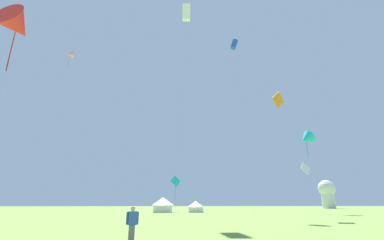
% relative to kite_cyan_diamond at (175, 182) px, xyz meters
% --- Properties ---
extents(kite_cyan_diamond, '(2.78, 1.90, 8.35)m').
position_rel_kite_cyan_diamond_xyz_m(kite_cyan_diamond, '(0.00, 0.00, 0.00)').
color(kite_cyan_diamond, '#1EB7CC').
rests_on(kite_cyan_diamond, ground).
extents(kite_cyan_delta, '(3.92, 3.43, 16.49)m').
position_rel_kite_cyan_diamond_xyz_m(kite_cyan_delta, '(26.78, -12.99, 7.97)').
color(kite_cyan_delta, '#1EB7CC').
rests_on(kite_cyan_delta, ground).
extents(kite_pink_delta, '(2.73, 3.54, 36.88)m').
position_rel_kite_cyan_diamond_xyz_m(kite_pink_delta, '(-25.91, -7.04, 29.05)').
color(kite_pink_delta, pink).
rests_on(kite_pink_delta, ground).
extents(kite_orange_diamond, '(2.89, 1.91, 18.47)m').
position_rel_kite_cyan_diamond_xyz_m(kite_orange_diamond, '(15.05, -27.80, 10.28)').
color(kite_orange_diamond, orange).
rests_on(kite_orange_diamond, ground).
extents(kite_white_diamond, '(3.69, 2.80, 9.76)m').
position_rel_kite_cyan_diamond_xyz_m(kite_white_diamond, '(25.47, -13.78, 1.70)').
color(kite_white_diamond, white).
rests_on(kite_white_diamond, ground).
extents(kite_red_delta, '(3.72, 4.01, 20.12)m').
position_rel_kite_cyan_diamond_xyz_m(kite_red_delta, '(-16.45, -41.61, 11.54)').
color(kite_red_delta, red).
rests_on(kite_red_delta, ground).
extents(kite_white_box, '(1.60, 2.69, 33.38)m').
position_rel_kite_cyan_diamond_xyz_m(kite_white_box, '(0.69, -28.32, 25.22)').
color(kite_white_box, white).
rests_on(kite_white_box, ground).
extents(kite_blue_box, '(1.80, 2.59, 31.08)m').
position_rel_kite_cyan_diamond_xyz_m(kite_blue_box, '(9.97, -22.77, 23.29)').
color(kite_blue_box, blue).
rests_on(kite_blue_box, ground).
extents(person_spectator, '(0.57, 0.34, 1.73)m').
position_rel_kite_cyan_diamond_xyz_m(person_spectator, '(-3.03, -51.22, -5.89)').
color(person_spectator, '#565B66').
rests_on(person_spectator, ground).
extents(festival_tent_center, '(4.91, 4.91, 3.19)m').
position_rel_kite_cyan_diamond_xyz_m(festival_tent_center, '(-2.71, -4.02, -4.97)').
color(festival_tent_center, white).
rests_on(festival_tent_center, ground).
extents(festival_tent_right, '(3.71, 3.71, 2.41)m').
position_rel_kite_cyan_diamond_xyz_m(festival_tent_right, '(4.46, -4.02, -5.40)').
color(festival_tent_right, white).
rests_on(festival_tent_right, ground).
extents(observatory_dome, '(6.40, 6.40, 10.80)m').
position_rel_kite_cyan_diamond_xyz_m(observatory_dome, '(60.92, 38.71, -0.72)').
color(observatory_dome, white).
rests_on(observatory_dome, ground).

